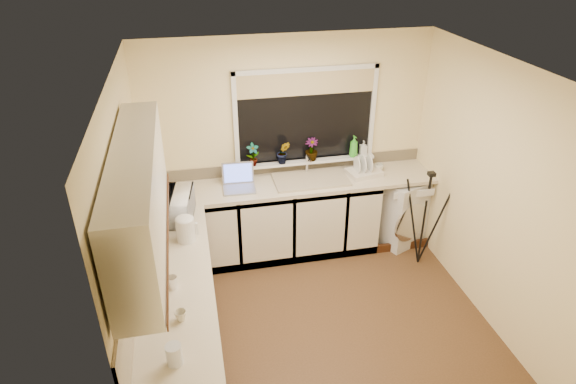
{
  "coord_description": "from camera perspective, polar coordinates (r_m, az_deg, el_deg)",
  "views": [
    {
      "loc": [
        -1.06,
        -3.47,
        3.42
      ],
      "look_at": [
        -0.2,
        0.55,
        1.15
      ],
      "focal_mm": 30.52,
      "sensor_mm": 36.0,
      "label": 1
    }
  ],
  "objects": [
    {
      "name": "wall_back",
      "position": [
        5.54,
        -0.06,
        5.54
      ],
      "size": [
        3.2,
        0.0,
        3.2
      ],
      "primitive_type": "plane",
      "rotation": [
        1.57,
        0.0,
        0.0
      ],
      "color": "#FFE7AA",
      "rests_on": "ground"
    },
    {
      "name": "kettle",
      "position": [
        4.48,
        -11.84,
        -4.33
      ],
      "size": [
        0.17,
        0.17,
        0.22
      ],
      "primitive_type": "cylinder",
      "color": "white",
      "rests_on": "worktop_left"
    },
    {
      "name": "wall_front",
      "position": [
        3.14,
        11.92,
        -16.35
      ],
      "size": [
        3.2,
        0.0,
        3.2
      ],
      "primitive_type": "plane",
      "rotation": [
        -1.57,
        0.0,
        0.0
      ],
      "color": "#FFE7AA",
      "rests_on": "ground"
    },
    {
      "name": "window_glass",
      "position": [
        5.45,
        2.05,
        8.79
      ],
      "size": [
        1.5,
        0.02,
        1.0
      ],
      "primitive_type": "cube",
      "color": "black",
      "rests_on": "wall_back"
    },
    {
      "name": "tripod",
      "position": [
        5.56,
        15.61,
        -3.09
      ],
      "size": [
        0.58,
        0.58,
        1.15
      ],
      "primitive_type": null,
      "rotation": [
        0.0,
        0.0,
        -0.03
      ],
      "color": "black",
      "rests_on": "floor"
    },
    {
      "name": "soap_bottle_clear",
      "position": [
        5.75,
        8.77,
        5.11
      ],
      "size": [
        0.08,
        0.09,
        0.17
      ],
      "primitive_type": "imported",
      "rotation": [
        0.0,
        0.0,
        -0.09
      ],
      "color": "#999999",
      "rests_on": "windowsill"
    },
    {
      "name": "washing_machine",
      "position": [
        6.04,
        12.94,
        -1.79
      ],
      "size": [
        0.76,
        0.75,
        0.83
      ],
      "primitive_type": "cube",
      "rotation": [
        0.0,
        0.0,
        0.4
      ],
      "color": "silver",
      "rests_on": "floor"
    },
    {
      "name": "wall_right",
      "position": [
        4.9,
        22.49,
        -0.15
      ],
      "size": [
        0.0,
        3.0,
        3.0
      ],
      "primitive_type": "plane",
      "rotation": [
        1.57,
        0.0,
        -1.57
      ],
      "color": "#FFE7AA",
      "rests_on": "ground"
    },
    {
      "name": "cup_back",
      "position": [
        5.75,
        10.53,
        2.83
      ],
      "size": [
        0.14,
        0.14,
        0.09
      ],
      "primitive_type": "imported",
      "rotation": [
        0.0,
        0.0,
        -0.44
      ],
      "color": "silver",
      "rests_on": "worktop_back"
    },
    {
      "name": "splashback_left",
      "position": [
        3.96,
        -17.57,
        -8.21
      ],
      "size": [
        0.02,
        2.4,
        0.45
      ],
      "primitive_type": "cube",
      "color": "beige",
      "rests_on": "wall_left"
    },
    {
      "name": "base_cabinet_back",
      "position": [
        5.6,
        -2.67,
        -3.44
      ],
      "size": [
        2.55,
        0.6,
        0.86
      ],
      "primitive_type": "cube",
      "color": "silver",
      "rests_on": "floor"
    },
    {
      "name": "windowsill",
      "position": [
        5.6,
        2.1,
        3.64
      ],
      "size": [
        1.6,
        0.14,
        0.03
      ],
      "primitive_type": "cube",
      "color": "white",
      "rests_on": "wall_back"
    },
    {
      "name": "plant_c",
      "position": [
        5.54,
        2.74,
        4.98
      ],
      "size": [
        0.19,
        0.19,
        0.26
      ],
      "primitive_type": "imported",
      "rotation": [
        0.0,
        0.0,
        -0.37
      ],
      "color": "#999999",
      "rests_on": "windowsill"
    },
    {
      "name": "splashback_back",
      "position": [
        5.64,
        -0.03,
        3.11
      ],
      "size": [
        3.2,
        0.02,
        0.14
      ],
      "primitive_type": "cube",
      "color": "beige",
      "rests_on": "wall_back"
    },
    {
      "name": "floor",
      "position": [
        4.99,
        3.66,
        -14.46
      ],
      "size": [
        3.2,
        3.2,
        0.0
      ],
      "primitive_type": "plane",
      "color": "brown",
      "rests_on": "ground"
    },
    {
      "name": "ceiling",
      "position": [
        3.76,
        4.84,
        13.81
      ],
      "size": [
        3.2,
        3.2,
        0.0
      ],
      "primitive_type": "plane",
      "rotation": [
        3.14,
        0.0,
        0.0
      ],
      "color": "white",
      "rests_on": "ground"
    },
    {
      "name": "worktop_back",
      "position": [
        5.43,
        0.6,
        0.96
      ],
      "size": [
        3.2,
        0.6,
        0.04
      ],
      "primitive_type": "cube",
      "color": "beige",
      "rests_on": "base_cabinet_back"
    },
    {
      "name": "glass_jug",
      "position": [
        3.41,
        -13.12,
        -17.97
      ],
      "size": [
        0.11,
        0.11,
        0.15
      ],
      "primitive_type": "cylinder",
      "color": "silver",
      "rests_on": "worktop_left"
    },
    {
      "name": "base_cabinet_left",
      "position": [
        4.37,
        -12.32,
        -15.17
      ],
      "size": [
        0.54,
        2.4,
        0.86
      ],
      "primitive_type": "cube",
      "color": "silver",
      "rests_on": "floor"
    },
    {
      "name": "dish_rack",
      "position": [
        5.64,
        8.85,
        2.27
      ],
      "size": [
        0.41,
        0.34,
        0.06
      ],
      "primitive_type": "cube",
      "rotation": [
        0.0,
        0.0,
        0.19
      ],
      "color": "silver",
      "rests_on": "worktop_back"
    },
    {
      "name": "microwave",
      "position": [
        4.83,
        -13.0,
        -1.59
      ],
      "size": [
        0.39,
        0.52,
        0.27
      ],
      "primitive_type": "imported",
      "rotation": [
        0.0,
        0.0,
        1.43
      ],
      "color": "white",
      "rests_on": "worktop_left"
    },
    {
      "name": "steel_jar",
      "position": [
        4.0,
        -13.3,
        -10.23
      ],
      "size": [
        0.08,
        0.08,
        0.1
      ],
      "primitive_type": "cylinder",
      "color": "silver",
      "rests_on": "worktop_left"
    },
    {
      "name": "plant_b",
      "position": [
        5.45,
        -0.55,
        4.64
      ],
      "size": [
        0.16,
        0.14,
        0.27
      ],
      "primitive_type": "imported",
      "rotation": [
        0.0,
        0.0,
        -0.16
      ],
      "color": "#999999",
      "rests_on": "windowsill"
    },
    {
      "name": "sink",
      "position": [
        5.45,
        2.66,
        1.47
      ],
      "size": [
        0.82,
        0.46,
        0.03
      ],
      "primitive_type": "cube",
      "color": "tan",
      "rests_on": "worktop_back"
    },
    {
      "name": "laptop",
      "position": [
        5.31,
        -5.77,
        1.23
      ],
      "size": [
        0.36,
        0.31,
        0.26
      ],
      "rotation": [
        0.0,
        0.0,
        -0.05
      ],
      "color": "gray",
      "rests_on": "worktop_back"
    },
    {
      "name": "wall_left",
      "position": [
        4.15,
        -17.69,
        -4.65
      ],
      "size": [
        0.0,
        3.0,
        3.0
      ],
      "primitive_type": "plane",
      "rotation": [
        1.57,
        0.0,
        1.57
      ],
      "color": "#FFE7AA",
      "rests_on": "ground"
    },
    {
      "name": "soap_bottle_green",
      "position": [
        5.67,
        7.67,
        5.3
      ],
      "size": [
        0.11,
        0.11,
        0.25
      ],
      "primitive_type": "imported",
      "rotation": [
        0.0,
        0.0,
        0.2
      ],
      "color": "green",
      "rests_on": "windowsill"
    },
    {
      "name": "upper_cabinet",
      "position": [
        3.45,
        -16.92,
        -0.5
      ],
      "size": [
        0.28,
        1.9,
        0.7
      ],
      "primitive_type": "cube",
      "color": "silver",
      "rests_on": "wall_left"
    },
    {
      "name": "window_blind",
      "position": [
        5.31,
        2.19,
        12.5
      ],
      "size": [
        1.5,
        0.02,
        0.25
      ],
      "primitive_type": "cube",
      "color": "tan",
      "rests_on": "wall_back"
    },
    {
      "name": "faucet",
      "position": [
        5.56,
        2.22,
        3.29
      ],
      "size": [
        0.03,
        0.03,
        0.24
      ],
      "primitive_type": "cylinder",
      "color": "silver",
      "rests_on": "worktop_back"
    },
    {
      "name": "plant_a",
      "position": [
        5.41,
        -4.09,
        4.35
      ],
      "size": [
        0.16,
        0.12,
        0.26
      ],
      "primitive_type": "imported",
      "rotation": [
        0.0,
        0.0,
        0.21
      ],
      "color": "#999999",
      "rests_on": "windowsill"
    },
    {
      "name": "cup_left",
      "position": [
        3.71,
        -12.39,
        -13.9
      ],
      "size": [
        0.11,
        0.11,
        0.08
      ],
      "primitive_type": "imported",
      "rotation": [
        0.0,
        0.0,
        0.28
      ],
      "color": "beige",
      "rests_on": "worktop_left"
    },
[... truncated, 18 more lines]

